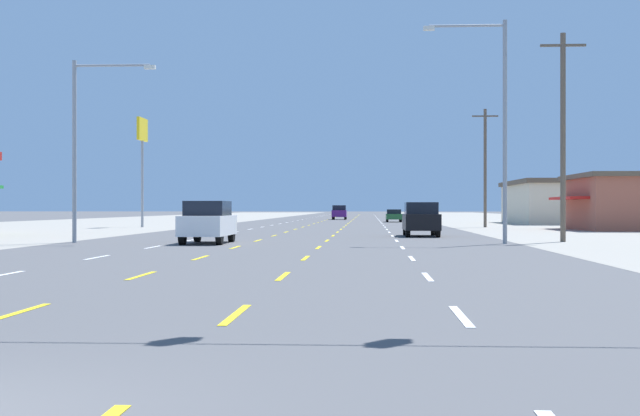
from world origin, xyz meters
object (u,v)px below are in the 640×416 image
sedan_far_right_mid (394,215)px  pole_sign_left_row_2 (142,141)px  streetlight_left_row_0 (83,136)px  suv_center_turn_midfar (339,212)px  suv_inner_left_nearest (208,221)px  suv_far_right_near (421,219)px  streetlight_right_row_0 (497,116)px

sedan_far_right_mid → pole_sign_left_row_2: (-22.17, -27.31, 6.56)m
pole_sign_left_row_2 → streetlight_left_row_0: pole_sign_left_row_2 is taller
pole_sign_left_row_2 → suv_center_turn_midfar: bearing=72.0°
suv_inner_left_nearest → streetlight_left_row_0: size_ratio=0.56×
suv_inner_left_nearest → suv_far_right_near: size_ratio=1.00×
suv_far_right_near → suv_center_turn_midfar: bearing=95.8°
sedan_far_right_mid → pole_sign_left_row_2: size_ratio=0.48×
streetlight_left_row_0 → streetlight_right_row_0: 19.53m
sedan_far_right_mid → pole_sign_left_row_2: bearing=-129.1°
suv_center_turn_midfar → streetlight_left_row_0: 79.62m
suv_far_right_near → suv_center_turn_midfar: (-7.05, 68.83, 0.00)m
pole_sign_left_row_2 → suv_far_right_near: bearing=-44.6°
suv_inner_left_nearest → pole_sign_left_row_2: size_ratio=0.53×
pole_sign_left_row_2 → streetlight_left_row_0: bearing=-80.0°
sedan_far_right_mid → suv_inner_left_nearest: bearing=-99.9°
suv_inner_left_nearest → sedan_far_right_mid: bearing=80.1°
sedan_far_right_mid → streetlight_right_row_0: streetlight_right_row_0 is taller
suv_far_right_near → streetlight_left_row_0: bearing=-148.7°
suv_far_right_near → streetlight_left_row_0: streetlight_left_row_0 is taller
sedan_far_right_mid → suv_center_turn_midfar: 20.77m
suv_inner_left_nearest → streetlight_left_row_0: bearing=176.6°
suv_center_turn_midfar → pole_sign_left_row_2: pole_sign_left_row_2 is taller
suv_inner_left_nearest → streetlight_right_row_0: streetlight_right_row_0 is taller
suv_center_turn_midfar → streetlight_right_row_0: streetlight_right_row_0 is taller
suv_center_turn_midfar → streetlight_right_row_0: bearing=-82.8°
sedan_far_right_mid → suv_far_right_near: bearing=-89.9°
suv_inner_left_nearest → sedan_far_right_mid: size_ratio=1.09×
suv_inner_left_nearest → suv_center_turn_midfar: size_ratio=1.00×
streetlight_left_row_0 → streetlight_right_row_0: bearing=-0.0°
suv_inner_left_nearest → pole_sign_left_row_2: pole_sign_left_row_2 is taller
suv_center_turn_midfar → suv_inner_left_nearest: bearing=-92.5°
suv_inner_left_nearest → streetlight_left_row_0: streetlight_left_row_0 is taller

